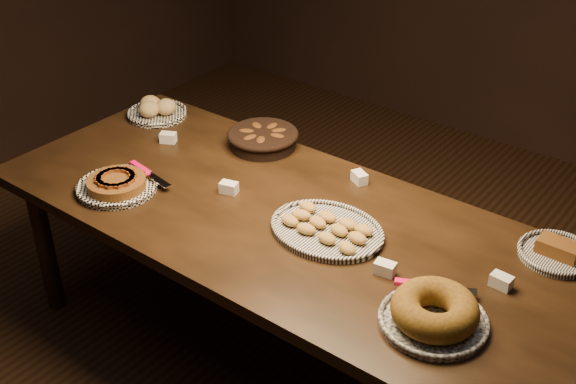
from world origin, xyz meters
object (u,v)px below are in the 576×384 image
Objects in this scene: madeleine_platter at (327,229)px; bundt_cake_plate at (434,313)px; buffet_table at (284,230)px; apple_tart_plate at (117,185)px.

bundt_cake_plate is (0.54, -0.20, 0.03)m from madeleine_platter.
buffet_table is at bearing 179.02° from bundt_cake_plate.
apple_tart_plate is (-0.64, -0.26, 0.10)m from buffet_table.
buffet_table is 6.92× the size of apple_tart_plate.
apple_tart_plate is 0.91× the size of bundt_cake_plate.
apple_tart_plate reaches higher than madeleine_platter.
madeleine_platter is (0.20, 0.00, 0.09)m from buffet_table.
apple_tart_plate is at bearing -157.68° from buffet_table.
bundt_cake_plate is (0.74, -0.20, 0.12)m from buffet_table.
buffet_table is 6.32× the size of bundt_cake_plate.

